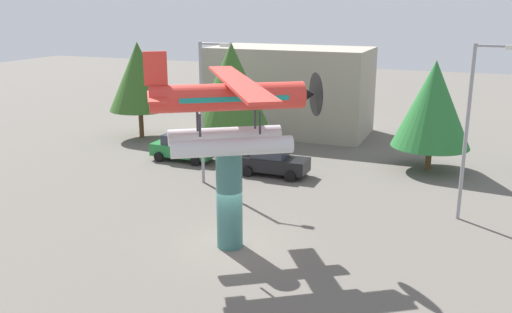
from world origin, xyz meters
name	(u,v)px	position (x,y,z in m)	size (l,w,h in m)	color
ground_plane	(230,246)	(0.00, 0.00, 0.00)	(140.00, 140.00, 0.00)	#605B54
display_pedestal	(229,199)	(0.00, 0.00, 2.15)	(1.10, 1.10, 4.30)	#386B66
floatplane_monument	(231,109)	(0.11, 0.07, 5.97)	(7.05, 9.30, 4.00)	silver
car_near_green	(182,147)	(-8.54, 11.19, 0.88)	(4.20, 2.02, 1.76)	#237A38
car_mid_black	(273,161)	(-1.86, 10.32, 0.88)	(4.20, 2.02, 1.76)	black
streetlight_primary	(205,103)	(-4.89, 7.46, 4.67)	(1.84, 0.28, 8.06)	gray
streetlight_secondary	(472,121)	(9.11, 7.02, 4.82)	(1.84, 0.28, 8.35)	gray
storefront_building	(290,90)	(-4.68, 22.00, 3.38)	(12.42, 6.31, 6.77)	#9E9384
tree_west	(139,76)	(-14.73, 15.78, 4.75)	(4.63, 4.63, 7.33)	brown
tree_east	(232,83)	(-5.74, 13.00, 5.03)	(4.76, 4.76, 7.69)	brown
tree_center_back	(433,104)	(6.79, 15.01, 4.16)	(4.77, 4.77, 6.82)	brown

